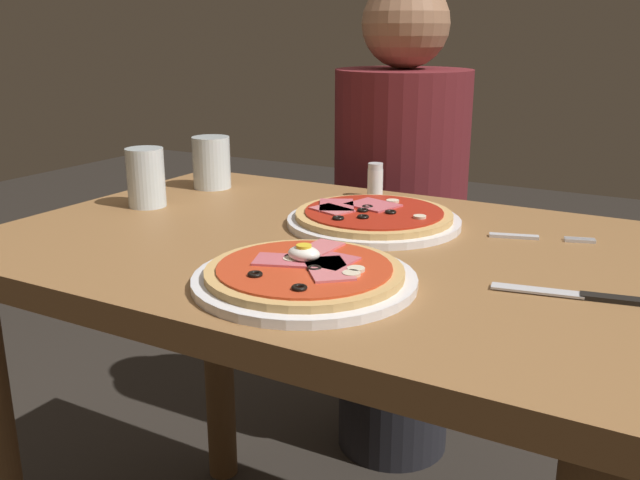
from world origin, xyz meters
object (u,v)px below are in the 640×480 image
dining_table (324,324)px  pizza_foreground (305,275)px  fork (533,237)px  knife (586,296)px  water_glass_far (146,182)px  diner_person (398,243)px  water_glass_near (212,166)px  pizza_across_left (373,218)px  salt_shaker (375,181)px

dining_table → pizza_foreground: (0.08, -0.19, 0.15)m
fork → knife: bearing=-62.8°
water_glass_far → diner_person: diner_person is taller
water_glass_far → diner_person: (0.25, 0.60, -0.24)m
fork → diner_person: (-0.42, 0.47, -0.20)m
water_glass_near → diner_person: 0.54m
pizza_across_left → diner_person: diner_person is taller
pizza_foreground → pizza_across_left: bearing=98.5°
knife → diner_person: 0.89m
pizza_foreground → water_glass_near: bearing=138.8°
water_glass_near → knife: (0.77, -0.27, -0.04)m
dining_table → pizza_across_left: 0.19m
dining_table → water_glass_far: water_glass_far is taller
dining_table → water_glass_far: bearing=176.1°
pizza_across_left → fork: pizza_across_left is taller
knife → water_glass_near: bearing=160.6°
salt_shaker → diner_person: size_ratio=0.06×
pizza_foreground → diner_person: diner_person is taller
fork → dining_table: bearing=-150.4°
pizza_across_left → knife: 0.40m
diner_person → pizza_across_left: bearing=108.1°
diner_person → pizza_foreground: bearing=104.7°
pizza_across_left → water_glass_near: 0.42m
pizza_across_left → salt_shaker: salt_shaker is taller
dining_table → diner_person: size_ratio=0.87×
water_glass_near → knife: bearing=-19.4°
fork → diner_person: 0.66m
water_glass_far → fork: 0.68m
knife → diner_person: bearing=127.7°
dining_table → pizza_across_left: bearing=74.3°
fork → salt_shaker: bearing=158.1°
fork → knife: knife is taller
water_glass_near → diner_person: size_ratio=0.09×
diner_person → salt_shaker: bearing=104.6°
pizza_across_left → fork: size_ratio=1.85×
dining_table → diner_person: bearing=102.3°
water_glass_far → pizza_across_left: bearing=11.6°
pizza_foreground → pizza_across_left: (-0.04, 0.30, -0.00)m
dining_table → water_glass_near: bearing=150.9°
knife → water_glass_far: bearing=173.5°
pizza_foreground → diner_person: 0.87m
pizza_across_left → water_glass_near: (-0.41, 0.10, 0.03)m
pizza_foreground → water_glass_near: (-0.45, 0.40, 0.03)m
pizza_foreground → salt_shaker: salt_shaker is taller
pizza_foreground → pizza_across_left: 0.30m
pizza_across_left → fork: 0.26m
pizza_across_left → knife: size_ratio=1.47×
pizza_across_left → water_glass_near: bearing=166.4°
dining_table → fork: fork is taller
fork → salt_shaker: size_ratio=2.31×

